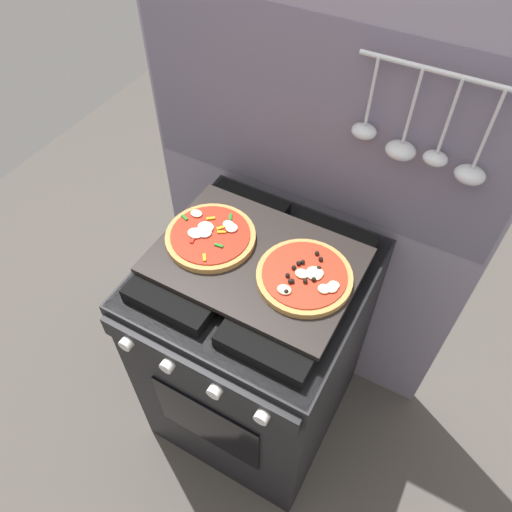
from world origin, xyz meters
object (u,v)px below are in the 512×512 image
object	(u,v)px
baking_tray	(256,260)
pizza_left	(211,236)
pizza_right	(305,277)
stove	(256,348)

from	to	relation	value
baking_tray	pizza_left	world-z (taller)	pizza_left
baking_tray	pizza_right	world-z (taller)	pizza_right
stove	baking_tray	distance (m)	0.46
pizza_right	stove	bearing A→B (deg)	179.94
stove	pizza_right	bearing A→B (deg)	-0.06
pizza_right	baking_tray	bearing A→B (deg)	179.28
pizza_right	pizza_left	bearing A→B (deg)	179.05
baking_tray	stove	bearing A→B (deg)	-90.00
pizza_left	stove	bearing A→B (deg)	-1.84
stove	pizza_right	size ratio (longest dim) A/B	3.63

